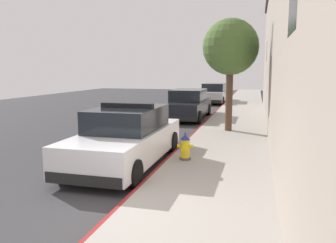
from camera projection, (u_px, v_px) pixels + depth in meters
The scene contains 8 objects.
ground_plane at pixel (112, 125), 16.50m from camera, with size 30.24×60.00×0.20m, color #353538.
sidewalk_pavement at pixel (234, 126), 14.95m from camera, with size 2.75×60.00×0.13m, color #9E9991.
curb_painted_edge at pixel (203, 125), 15.31m from camera, with size 0.08×60.00×0.13m, color maroon.
police_cruiser at pixel (127, 137), 9.09m from camera, with size 1.94×4.84×1.68m.
parked_car_silver_ahead at pixel (188, 105), 17.89m from camera, with size 1.94×4.84×1.56m.
parked_car_dark_far at pixel (214, 94), 26.60m from camera, with size 1.94×4.84×1.56m.
fire_hydrant at pixel (185, 147), 9.09m from camera, with size 0.44×0.40×0.76m.
street_tree at pixel (230, 48), 13.12m from camera, with size 2.21×2.21×4.46m.
Camera 1 is at (2.30, -5.01, 2.55)m, focal length 35.48 mm.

